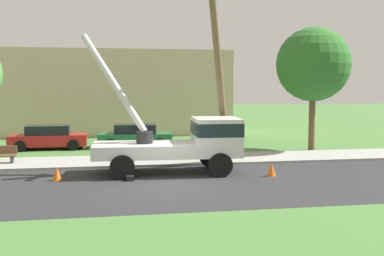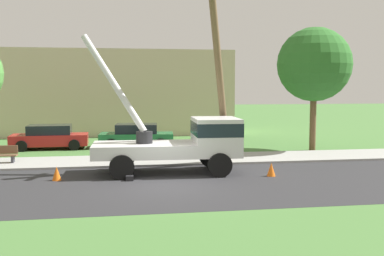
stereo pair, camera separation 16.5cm
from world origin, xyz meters
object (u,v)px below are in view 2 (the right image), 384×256
Objects in this scene: roadside_tree_far at (314,65)px; park_bench at (0,155)px; traffic_cone_behind at (57,173)px; parked_sedan_red at (50,137)px; leaning_utility_pole at (219,69)px; parked_sedan_green at (137,136)px; utility_truck at (186,140)px; traffic_cone_ahead at (271,169)px.

park_bench is at bearing -172.37° from roadside_tree_far.
traffic_cone_behind is 0.13× the size of parked_sedan_red.
leaning_utility_pole is 1.93× the size of parked_sedan_green.
parked_sedan_green is at bearing 38.15° from park_bench.
parked_sedan_red is at bearing 73.57° from park_bench.
parked_sedan_green reaches higher than traffic_cone_behind.
roadside_tree_far is (9.97, -3.01, 4.21)m from parked_sedan_green.
parked_sedan_red is 0.63× the size of roadside_tree_far.
utility_truck reaches higher than parked_sedan_red.
utility_truck is 1.49× the size of parked_sedan_green.
parked_sedan_red is (-10.21, 10.04, 0.43)m from traffic_cone_ahead.
parked_sedan_green is (-3.45, 7.37, -3.78)m from leaning_utility_pole.
parked_sedan_green is (5.10, -0.08, 0.00)m from parked_sedan_red.
utility_truck is at bearing -21.60° from park_bench.
parked_sedan_red is at bearing 135.47° from traffic_cone_ahead.
leaning_utility_pole reaches higher than utility_truck.
roadside_tree_far is (8.22, 5.56, 3.51)m from utility_truck.
roadside_tree_far is at bearing 34.08° from utility_truck.
traffic_cone_ahead is 1.00× the size of traffic_cone_behind.
traffic_cone_ahead is 8.67m from traffic_cone_behind.
park_bench is 17.37m from roadside_tree_far.
park_bench is (-11.78, 4.73, 0.18)m from traffic_cone_ahead.
traffic_cone_behind is 0.08× the size of roadside_tree_far.
utility_truck is 3.71m from leaning_utility_pole.
utility_truck reaches higher than parked_sedan_green.
traffic_cone_ahead and traffic_cone_behind have the same top height.
park_bench reaches higher than traffic_cone_behind.
parked_sedan_green is 2.84× the size of park_bench.
roadside_tree_far reaches higher than traffic_cone_behind.
utility_truck is 3.81m from traffic_cone_ahead.
utility_truck is 4.22× the size of park_bench.
utility_truck is at bearing 9.31° from traffic_cone_behind.
traffic_cone_behind is 0.35× the size of park_bench.
parked_sedan_red reaches higher than park_bench.
leaning_utility_pole is 1.97× the size of parked_sedan_red.
utility_truck is 12.06× the size of traffic_cone_behind.
utility_truck is 0.77× the size of leaning_utility_pole.
traffic_cone_ahead is 0.35× the size of park_bench.
traffic_cone_behind is at bearing -154.56° from roadside_tree_far.
leaning_utility_pole is 15.62× the size of traffic_cone_ahead.
leaning_utility_pole reaches higher than traffic_cone_behind.
leaning_utility_pole is 5.22m from traffic_cone_ahead.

